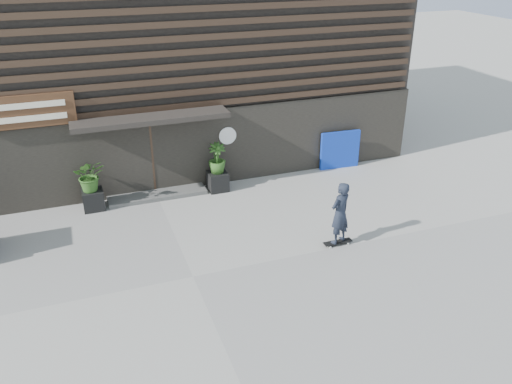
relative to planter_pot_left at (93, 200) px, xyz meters
name	(u,v)px	position (x,y,z in m)	size (l,w,h in m)	color
ground	(193,277)	(1.90, -4.40, -0.30)	(80.00, 80.00, 0.00)	#989690
entrance_step	(157,194)	(1.90, 0.20, -0.24)	(3.00, 0.80, 0.12)	#474744
planter_pot_left	(93,200)	(0.00, 0.00, 0.00)	(0.60, 0.60, 0.60)	black
bamboo_left	(90,175)	(0.00, 0.00, 0.78)	(0.86, 0.75, 0.96)	#2D591E
planter_pot_right	(218,181)	(3.80, 0.00, 0.00)	(0.60, 0.60, 0.60)	black
bamboo_right	(217,158)	(3.80, 0.00, 0.78)	(0.54, 0.54, 0.96)	#2D591E
blue_tarp	(340,150)	(8.26, 0.30, 0.36)	(1.40, 0.12, 1.32)	#0C2BA6
building	(121,37)	(1.90, 5.56, 3.69)	(18.00, 11.00, 8.00)	black
skateboarder	(340,213)	(5.80, -4.28, 0.63)	(0.78, 0.60, 1.78)	black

